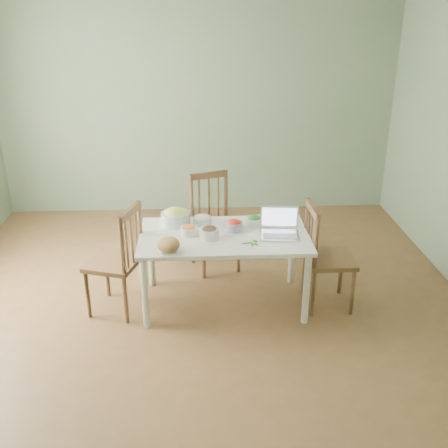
{
  "coord_description": "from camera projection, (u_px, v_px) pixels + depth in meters",
  "views": [
    {
      "loc": [
        -0.02,
        -4.2,
        2.66
      ],
      "look_at": [
        0.21,
        0.08,
        0.81
      ],
      "focal_mm": 42.41,
      "sensor_mm": 36.0,
      "label": 1
    }
  ],
  "objects": [
    {
      "name": "floor",
      "position": [
        202.0,
        307.0,
        4.9
      ],
      "size": [
        5.0,
        5.0,
        0.0
      ],
      "primitive_type": "cube",
      "color": "brown",
      "rests_on": "ground"
    },
    {
      "name": "bowl_carrot",
      "position": [
        189.0,
        230.0,
        4.69
      ],
      "size": [
        0.18,
        0.18,
        0.09
      ],
      "primitive_type": null,
      "rotation": [
        0.0,
        0.0,
        -0.18
      ],
      "color": "orange",
      "rests_on": "dining_table"
    },
    {
      "name": "bowl_onion",
      "position": [
        202.0,
        220.0,
        4.9
      ],
      "size": [
        0.18,
        0.18,
        0.09
      ],
      "primitive_type": null,
      "rotation": [
        0.0,
        0.0,
        0.05
      ],
      "color": "silver",
      "rests_on": "dining_table"
    },
    {
      "name": "wall_back",
      "position": [
        197.0,
        109.0,
        6.66
      ],
      "size": [
        5.0,
        0.0,
        2.7
      ],
      "primitive_type": "cube",
      "color": "gray",
      "rests_on": "ground"
    },
    {
      "name": "dining_table",
      "position": [
        224.0,
        269.0,
        4.84
      ],
      "size": [
        1.51,
        0.85,
        0.71
      ],
      "primitive_type": null,
      "color": "white",
      "rests_on": "floor"
    },
    {
      "name": "chair_left",
      "position": [
        113.0,
        260.0,
        4.69
      ],
      "size": [
        0.54,
        0.55,
        1.01
      ],
      "primitive_type": null,
      "rotation": [
        0.0,
        0.0,
        -1.88
      ],
      "color": "#442414",
      "rests_on": "floor"
    },
    {
      "name": "flatbread",
      "position": [
        261.0,
        219.0,
        5.01
      ],
      "size": [
        0.23,
        0.23,
        0.02
      ],
      "primitive_type": "cylinder",
      "rotation": [
        0.0,
        0.0,
        -0.16
      ],
      "color": "#C8B685",
      "rests_on": "dining_table"
    },
    {
      "name": "basil_bunch",
      "position": [
        250.0,
        242.0,
        4.53
      ],
      "size": [
        0.17,
        0.17,
        0.02
      ],
      "primitive_type": null,
      "color": "#236D13",
      "rests_on": "dining_table"
    },
    {
      "name": "wall_front",
      "position": [
        206.0,
        357.0,
        2.08
      ],
      "size": [
        5.0,
        0.0,
        2.7
      ],
      "primitive_type": "cube",
      "color": "gray",
      "rests_on": "ground"
    },
    {
      "name": "laptop",
      "position": [
        280.0,
        224.0,
        4.62
      ],
      "size": [
        0.37,
        0.32,
        0.24
      ],
      "primitive_type": null,
      "rotation": [
        0.0,
        0.0,
        -0.1
      ],
      "color": "silver",
      "rests_on": "dining_table"
    },
    {
      "name": "bowl_redpep",
      "position": [
        234.0,
        225.0,
        4.78
      ],
      "size": [
        0.16,
        0.16,
        0.1
      ],
      "primitive_type": null,
      "rotation": [
        0.0,
        0.0,
        -0.01
      ],
      "color": "red",
      "rests_on": "dining_table"
    },
    {
      "name": "chair_far",
      "position": [
        215.0,
        224.0,
        5.44
      ],
      "size": [
        0.55,
        0.54,
        1.0
      ],
      "primitive_type": null,
      "rotation": [
        0.0,
        0.0,
        0.31
      ],
      "color": "#442414",
      "rests_on": "floor"
    },
    {
      "name": "bowl_squash",
      "position": [
        175.0,
        216.0,
        4.89
      ],
      "size": [
        0.29,
        0.29,
        0.16
      ],
      "primitive_type": null,
      "rotation": [
        0.0,
        0.0,
        0.09
      ],
      "color": "#E0DD66",
      "rests_on": "dining_table"
    },
    {
      "name": "chair_right",
      "position": [
        330.0,
        257.0,
        4.77
      ],
      "size": [
        0.43,
        0.45,
        0.99
      ],
      "primitive_type": null,
      "rotation": [
        0.0,
        0.0,
        1.59
      ],
      "color": "#442414",
      "rests_on": "floor"
    },
    {
      "name": "bread_boule",
      "position": [
        168.0,
        244.0,
        4.37
      ],
      "size": [
        0.24,
        0.24,
        0.12
      ],
      "primitive_type": "ellipsoid",
      "rotation": [
        0.0,
        0.0,
        0.37
      ],
      "color": "tan",
      "rests_on": "dining_table"
    },
    {
      "name": "bowl_mushroom",
      "position": [
        209.0,
        232.0,
        4.61
      ],
      "size": [
        0.2,
        0.2,
        0.11
      ],
      "primitive_type": null,
      "rotation": [
        0.0,
        0.0,
        -0.24
      ],
      "color": "#3A2615",
      "rests_on": "dining_table"
    },
    {
      "name": "bowl_broccoli",
      "position": [
        254.0,
        220.0,
        4.87
      ],
      "size": [
        0.18,
        0.18,
        0.1
      ],
      "primitive_type": null,
      "rotation": [
        0.0,
        0.0,
        0.2
      ],
      "color": "#236627",
      "rests_on": "dining_table"
    },
    {
      "name": "butter_stick",
      "position": [
        169.0,
        251.0,
        4.37
      ],
      "size": [
        0.13,
        0.07,
        0.03
      ],
      "primitive_type": "cube",
      "rotation": [
        0.0,
        0.0,
        0.27
      ],
      "color": "silver",
      "rests_on": "dining_table"
    }
  ]
}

